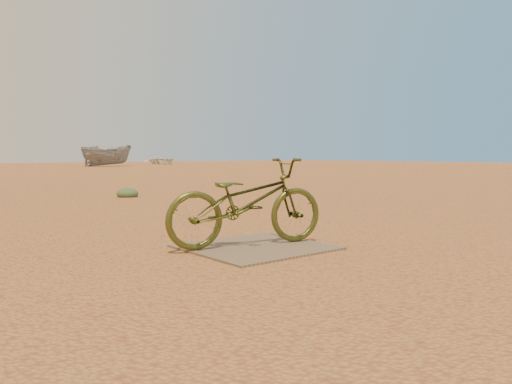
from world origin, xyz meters
TOP-DOWN VIEW (x-y plane):
  - ground at (0.00, 0.00)m, footprint 120.00×120.00m
  - plywood_board at (0.15, 0.21)m, footprint 1.39×1.31m
  - bicycle at (0.10, 0.30)m, footprint 1.86×1.01m
  - boat_mid_right at (13.61, 36.60)m, footprint 4.84×2.33m
  - boat_far_right at (21.73, 42.07)m, footprint 3.31×4.43m
  - kale_b at (1.84, 7.04)m, footprint 0.50×0.50m

SIDE VIEW (x-z plane):
  - ground at x=0.00m, z-range 0.00..0.00m
  - kale_b at x=1.84m, z-range -0.14..0.14m
  - plywood_board at x=0.15m, z-range 0.00..0.02m
  - boat_far_right at x=21.73m, z-range 0.00..0.87m
  - bicycle at x=0.10m, z-range 0.02..0.95m
  - boat_mid_right at x=13.61m, z-range 0.00..1.80m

